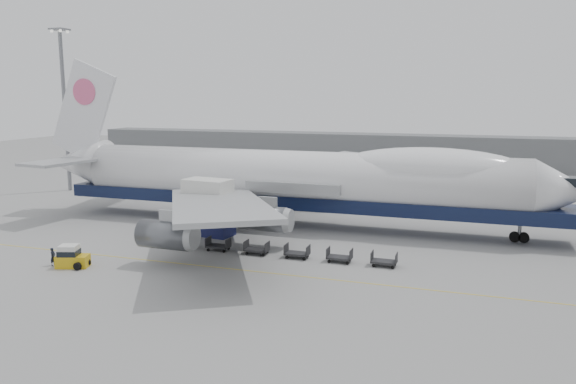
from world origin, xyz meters
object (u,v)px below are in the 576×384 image
(catering_truck, at_px, (208,204))
(ground_worker, at_px, (53,257))
(baggage_tug, at_px, (71,257))
(airliner, at_px, (299,179))

(catering_truck, height_order, ground_worker, catering_truck)
(baggage_tug, height_order, ground_worker, baggage_tug)
(airliner, xyz_separation_m, baggage_tug, (-14.59, -22.00, -4.72))
(airliner, distance_m, ground_worker, 28.03)
(airliner, xyz_separation_m, catering_truck, (-8.17, -7.36, -2.16))
(catering_truck, xyz_separation_m, baggage_tug, (-6.42, -14.64, -2.56))
(catering_truck, height_order, baggage_tug, catering_truck)
(airliner, bearing_deg, catering_truck, -137.99)
(catering_truck, distance_m, ground_worker, 17.18)
(airliner, relative_size, catering_truck, 10.77)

